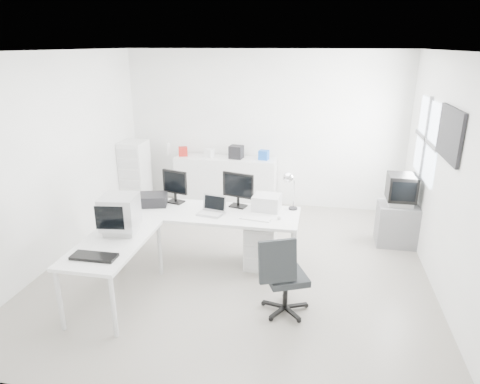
% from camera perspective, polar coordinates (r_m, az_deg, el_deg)
% --- Properties ---
extents(floor, '(5.00, 5.00, 0.01)m').
position_cam_1_polar(floor, '(5.95, -0.37, -9.77)').
color(floor, '#B3ACA0').
rests_on(floor, ground).
extents(ceiling, '(5.00, 5.00, 0.01)m').
position_cam_1_polar(ceiling, '(5.20, -0.43, 18.32)').
color(ceiling, white).
rests_on(ceiling, back_wall).
extents(back_wall, '(5.00, 0.02, 2.80)m').
position_cam_1_polar(back_wall, '(7.81, 3.19, 8.24)').
color(back_wall, white).
rests_on(back_wall, floor).
extents(left_wall, '(0.02, 5.00, 2.80)m').
position_cam_1_polar(left_wall, '(6.37, -23.12, 4.20)').
color(left_wall, white).
rests_on(left_wall, floor).
extents(right_wall, '(0.02, 5.00, 2.80)m').
position_cam_1_polar(right_wall, '(5.52, 26.00, 1.66)').
color(right_wall, white).
rests_on(right_wall, floor).
extents(window, '(0.02, 1.20, 1.10)m').
position_cam_1_polar(window, '(6.60, 23.58, 6.41)').
color(window, white).
rests_on(window, right_wall).
extents(wall_picture, '(0.04, 0.90, 0.60)m').
position_cam_1_polar(wall_picture, '(5.49, 26.21, 6.97)').
color(wall_picture, black).
rests_on(wall_picture, right_wall).
extents(main_desk, '(2.40, 0.80, 0.75)m').
position_cam_1_polar(main_desk, '(5.90, -4.07, -5.99)').
color(main_desk, silver).
rests_on(main_desk, floor).
extents(side_desk, '(0.70, 1.40, 0.75)m').
position_cam_1_polar(side_desk, '(5.27, -16.31, -10.04)').
color(side_desk, silver).
rests_on(side_desk, floor).
extents(drawer_pedestal, '(0.40, 0.50, 0.60)m').
position_cam_1_polar(drawer_pedestal, '(5.85, 2.77, -7.01)').
color(drawer_pedestal, silver).
rests_on(drawer_pedestal, floor).
extents(inkjet_printer, '(0.49, 0.43, 0.15)m').
position_cam_1_polar(inkjet_printer, '(6.07, -11.72, -1.00)').
color(inkjet_printer, black).
rests_on(inkjet_printer, main_desk).
extents(lcd_monitor_small, '(0.43, 0.32, 0.48)m').
position_cam_1_polar(lcd_monitor_small, '(6.05, -8.66, 0.77)').
color(lcd_monitor_small, black).
rests_on(lcd_monitor_small, main_desk).
extents(lcd_monitor_large, '(0.48, 0.29, 0.47)m').
position_cam_1_polar(lcd_monitor_large, '(5.82, -0.25, 0.19)').
color(lcd_monitor_large, black).
rests_on(lcd_monitor_large, main_desk).
extents(laptop, '(0.40, 0.41, 0.22)m').
position_cam_1_polar(laptop, '(5.60, -3.95, -1.96)').
color(laptop, '#B7B7BA').
rests_on(laptop, main_desk).
extents(white_keyboard, '(0.41, 0.18, 0.02)m').
position_cam_1_polar(white_keyboard, '(5.48, 2.03, -3.57)').
color(white_keyboard, silver).
rests_on(white_keyboard, main_desk).
extents(white_mouse, '(0.05, 0.05, 0.05)m').
position_cam_1_polar(white_mouse, '(5.49, 5.22, -3.41)').
color(white_mouse, silver).
rests_on(white_mouse, main_desk).
extents(laser_printer, '(0.38, 0.34, 0.20)m').
position_cam_1_polar(laser_printer, '(5.78, 3.59, -1.39)').
color(laser_printer, silver).
rests_on(laser_printer, main_desk).
extents(desk_lamp, '(0.17, 0.17, 0.49)m').
position_cam_1_polar(desk_lamp, '(5.77, 7.17, -0.01)').
color(desk_lamp, silver).
rests_on(desk_lamp, main_desk).
extents(crt_monitor, '(0.40, 0.40, 0.41)m').
position_cam_1_polar(crt_monitor, '(5.22, -15.69, -3.18)').
color(crt_monitor, '#B7B7BA').
rests_on(crt_monitor, side_desk).
extents(black_keyboard, '(0.48, 0.19, 0.03)m').
position_cam_1_polar(black_keyboard, '(4.78, -18.88, -8.15)').
color(black_keyboard, black).
rests_on(black_keyboard, side_desk).
extents(office_chair, '(0.73, 0.73, 0.96)m').
position_cam_1_polar(office_chair, '(4.82, 6.18, -10.73)').
color(office_chair, '#282C2E').
rests_on(office_chair, floor).
extents(tv_cabinet, '(0.58, 0.47, 0.63)m').
position_cam_1_polar(tv_cabinet, '(6.84, 20.17, -4.06)').
color(tv_cabinet, slate).
rests_on(tv_cabinet, floor).
extents(crt_tv, '(0.50, 0.48, 0.45)m').
position_cam_1_polar(crt_tv, '(6.66, 20.70, 0.22)').
color(crt_tv, black).
rests_on(crt_tv, tv_cabinet).
extents(sideboard, '(1.84, 0.46, 0.92)m').
position_cam_1_polar(sideboard, '(7.91, -1.91, 1.36)').
color(sideboard, silver).
rests_on(sideboard, floor).
extents(clutter_box_a, '(0.20, 0.19, 0.16)m').
position_cam_1_polar(clutter_box_a, '(7.97, -7.60, 5.38)').
color(clutter_box_a, '#AA1E18').
rests_on(clutter_box_a, sideboard).
extents(clutter_box_b, '(0.19, 0.17, 0.15)m').
position_cam_1_polar(clutter_box_b, '(7.83, -4.11, 5.21)').
color(clutter_box_b, silver).
rests_on(clutter_box_b, sideboard).
extents(clutter_box_c, '(0.26, 0.24, 0.23)m').
position_cam_1_polar(clutter_box_c, '(7.71, -0.51, 5.35)').
color(clutter_box_c, black).
rests_on(clutter_box_c, sideboard).
extents(clutter_box_d, '(0.19, 0.17, 0.17)m').
position_cam_1_polar(clutter_box_d, '(7.64, 3.19, 4.94)').
color(clutter_box_d, blue).
rests_on(clutter_box_d, sideboard).
extents(clutter_bottle, '(0.07, 0.07, 0.22)m').
position_cam_1_polar(clutter_bottle, '(8.10, -9.55, 5.72)').
color(clutter_bottle, silver).
rests_on(clutter_bottle, sideboard).
extents(filing_cabinet, '(0.43, 0.51, 1.22)m').
position_cam_1_polar(filing_cabinet, '(8.07, -13.77, 2.30)').
color(filing_cabinet, silver).
rests_on(filing_cabinet, floor).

